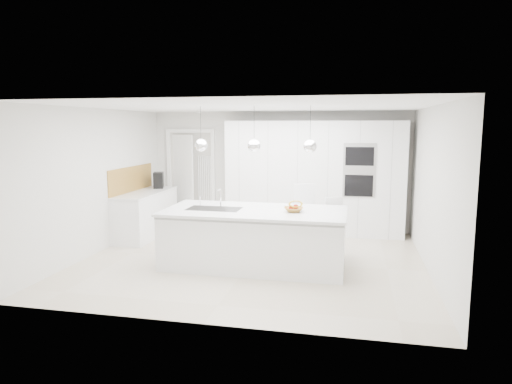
% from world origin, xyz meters
% --- Properties ---
extents(floor, '(5.50, 5.50, 0.00)m').
position_xyz_m(floor, '(0.00, 0.00, 0.00)').
color(floor, beige).
rests_on(floor, ground).
extents(wall_back, '(5.50, 0.00, 5.50)m').
position_xyz_m(wall_back, '(0.00, 2.50, 1.25)').
color(wall_back, silver).
rests_on(wall_back, ground).
extents(wall_left, '(0.00, 5.00, 5.00)m').
position_xyz_m(wall_left, '(-2.75, 0.00, 1.25)').
color(wall_left, silver).
rests_on(wall_left, ground).
extents(ceiling, '(5.50, 5.50, 0.00)m').
position_xyz_m(ceiling, '(0.00, 0.00, 2.50)').
color(ceiling, white).
rests_on(ceiling, wall_back).
extents(tall_cabinets, '(3.60, 0.60, 2.30)m').
position_xyz_m(tall_cabinets, '(0.80, 2.20, 1.15)').
color(tall_cabinets, white).
rests_on(tall_cabinets, floor).
extents(oven_stack, '(0.62, 0.04, 1.05)m').
position_xyz_m(oven_stack, '(1.70, 1.89, 1.35)').
color(oven_stack, '#A5A5A8').
rests_on(oven_stack, tall_cabinets).
extents(doorway_frame, '(1.11, 0.08, 2.13)m').
position_xyz_m(doorway_frame, '(-1.95, 2.47, 1.02)').
color(doorway_frame, white).
rests_on(doorway_frame, floor).
extents(hallway_door, '(0.76, 0.38, 2.00)m').
position_xyz_m(hallway_door, '(-2.20, 2.42, 1.00)').
color(hallway_door, white).
rests_on(hallway_door, floor).
extents(radiator, '(0.32, 0.04, 1.40)m').
position_xyz_m(radiator, '(-1.63, 2.46, 0.85)').
color(radiator, white).
rests_on(radiator, floor).
extents(left_base_cabinets, '(0.60, 1.80, 0.86)m').
position_xyz_m(left_base_cabinets, '(-2.45, 1.20, 0.43)').
color(left_base_cabinets, white).
rests_on(left_base_cabinets, floor).
extents(left_worktop, '(0.62, 1.82, 0.04)m').
position_xyz_m(left_worktop, '(-2.45, 1.20, 0.88)').
color(left_worktop, silver).
rests_on(left_worktop, left_base_cabinets).
extents(oak_backsplash, '(0.02, 1.80, 0.50)m').
position_xyz_m(oak_backsplash, '(-2.74, 1.20, 1.15)').
color(oak_backsplash, '#A97C36').
rests_on(oak_backsplash, wall_left).
extents(island_base, '(2.80, 1.20, 0.86)m').
position_xyz_m(island_base, '(0.10, -0.30, 0.43)').
color(island_base, white).
rests_on(island_base, floor).
extents(island_worktop, '(2.84, 1.40, 0.04)m').
position_xyz_m(island_worktop, '(0.10, -0.25, 0.88)').
color(island_worktop, silver).
rests_on(island_worktop, island_base).
extents(island_sink, '(0.84, 0.44, 0.18)m').
position_xyz_m(island_sink, '(-0.55, -0.30, 0.82)').
color(island_sink, '#3F3F42').
rests_on(island_sink, island_worktop).
extents(island_tap, '(0.02, 0.02, 0.30)m').
position_xyz_m(island_tap, '(-0.50, -0.10, 1.05)').
color(island_tap, white).
rests_on(island_tap, island_worktop).
extents(pendant_left, '(0.20, 0.20, 0.20)m').
position_xyz_m(pendant_left, '(-0.75, -0.30, 1.90)').
color(pendant_left, white).
rests_on(pendant_left, ceiling).
extents(pendant_mid, '(0.20, 0.20, 0.20)m').
position_xyz_m(pendant_mid, '(0.10, -0.30, 1.90)').
color(pendant_mid, white).
rests_on(pendant_mid, ceiling).
extents(pendant_right, '(0.20, 0.20, 0.20)m').
position_xyz_m(pendant_right, '(0.95, -0.30, 1.90)').
color(pendant_right, white).
rests_on(pendant_right, ceiling).
extents(fruit_bowl, '(0.34, 0.34, 0.07)m').
position_xyz_m(fruit_bowl, '(0.72, -0.30, 0.94)').
color(fruit_bowl, '#A97C36').
rests_on(fruit_bowl, island_worktop).
extents(espresso_machine, '(0.29, 0.36, 0.33)m').
position_xyz_m(espresso_machine, '(-2.43, 1.80, 1.07)').
color(espresso_machine, black).
rests_on(espresso_machine, left_worktop).
extents(bar_stool_left, '(0.53, 0.63, 1.19)m').
position_xyz_m(bar_stool_left, '(0.77, 0.59, 0.60)').
color(bar_stool_left, white).
rests_on(bar_stool_left, floor).
extents(bar_stool_right, '(0.46, 0.54, 1.00)m').
position_xyz_m(bar_stool_right, '(1.29, 0.51, 0.50)').
color(bar_stool_right, white).
rests_on(bar_stool_right, floor).
extents(apple_a, '(0.07, 0.07, 0.07)m').
position_xyz_m(apple_a, '(0.68, -0.30, 0.97)').
color(apple_a, '#A31B0B').
rests_on(apple_a, fruit_bowl).
extents(apple_b, '(0.08, 0.08, 0.08)m').
position_xyz_m(apple_b, '(0.74, -0.25, 0.97)').
color(apple_b, '#A31B0B').
rests_on(apple_b, fruit_bowl).
extents(banana_bunch, '(0.25, 0.18, 0.22)m').
position_xyz_m(banana_bunch, '(0.75, -0.30, 1.02)').
color(banana_bunch, gold).
rests_on(banana_bunch, fruit_bowl).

